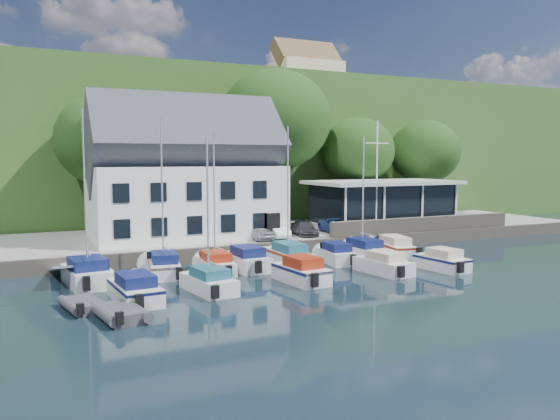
% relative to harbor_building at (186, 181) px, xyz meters
% --- Properties ---
extents(ground, '(180.00, 180.00, 0.00)m').
position_rel_harbor_building_xyz_m(ground, '(7.00, -16.50, -5.35)').
color(ground, black).
rests_on(ground, ground).
extents(quay, '(60.00, 13.00, 1.00)m').
position_rel_harbor_building_xyz_m(quay, '(7.00, 1.00, -4.85)').
color(quay, gray).
rests_on(quay, ground).
extents(quay_face, '(60.00, 0.30, 1.00)m').
position_rel_harbor_building_xyz_m(quay_face, '(7.00, -5.50, -4.85)').
color(quay_face, '#70675A').
rests_on(quay_face, ground).
extents(hillside, '(160.00, 75.00, 16.00)m').
position_rel_harbor_building_xyz_m(hillside, '(7.00, 45.50, 2.65)').
color(hillside, '#33531F').
rests_on(hillside, ground).
extents(field_patch, '(50.00, 30.00, 0.30)m').
position_rel_harbor_building_xyz_m(field_patch, '(15.00, 53.50, 10.80)').
color(field_patch, '#555E2F').
rests_on(field_patch, hillside).
extents(farmhouse, '(10.40, 7.00, 8.20)m').
position_rel_harbor_building_xyz_m(farmhouse, '(29.00, 35.50, 14.75)').
color(farmhouse, beige).
rests_on(farmhouse, hillside).
extents(harbor_building, '(14.40, 8.20, 8.70)m').
position_rel_harbor_building_xyz_m(harbor_building, '(0.00, 0.00, 0.00)').
color(harbor_building, white).
rests_on(harbor_building, quay).
extents(club_pavilion, '(13.20, 7.20, 4.10)m').
position_rel_harbor_building_xyz_m(club_pavilion, '(18.00, -0.50, -2.30)').
color(club_pavilion, black).
rests_on(club_pavilion, quay).
extents(seawall, '(18.00, 0.50, 1.20)m').
position_rel_harbor_building_xyz_m(seawall, '(19.00, -5.10, -3.75)').
color(seawall, '#70675A').
rests_on(seawall, quay).
extents(gangway, '(1.20, 6.00, 1.40)m').
position_rel_harbor_building_xyz_m(gangway, '(-9.50, -7.50, -5.35)').
color(gangway, silver).
rests_on(gangway, ground).
extents(car_silver, '(1.83, 3.90, 1.29)m').
position_rel_harbor_building_xyz_m(car_silver, '(4.48, -3.38, -3.70)').
color(car_silver, '#B4B4B9').
rests_on(car_silver, quay).
extents(car_white, '(1.73, 3.71, 1.18)m').
position_rel_harbor_building_xyz_m(car_white, '(6.24, -3.29, -3.76)').
color(car_white, white).
rests_on(car_white, quay).
extents(car_dgrey, '(2.11, 3.95, 1.09)m').
position_rel_harbor_building_xyz_m(car_dgrey, '(8.74, -2.94, -3.80)').
color(car_dgrey, '#2B2C30').
rests_on(car_dgrey, quay).
extents(car_blue, '(1.84, 3.94, 1.31)m').
position_rel_harbor_building_xyz_m(car_blue, '(11.85, -3.07, -3.70)').
color(car_blue, '#304993').
rests_on(car_blue, quay).
extents(flagpole, '(2.21, 0.20, 9.19)m').
position_rel_harbor_building_xyz_m(flagpole, '(15.26, -3.50, 0.24)').
color(flagpole, white).
rests_on(flagpole, quay).
extents(tree_1, '(8.25, 8.25, 11.28)m').
position_rel_harbor_building_xyz_m(tree_1, '(-5.14, 5.00, 1.29)').
color(tree_1, black).
rests_on(tree_1, quay).
extents(tree_2, '(8.08, 8.08, 11.04)m').
position_rel_harbor_building_xyz_m(tree_2, '(4.65, 5.84, 1.17)').
color(tree_2, black).
rests_on(tree_2, quay).
extents(tree_3, '(10.60, 10.60, 14.49)m').
position_rel_harbor_building_xyz_m(tree_3, '(10.37, 6.17, 2.89)').
color(tree_3, black).
rests_on(tree_3, quay).
extents(tree_4, '(7.46, 7.46, 10.20)m').
position_rel_harbor_building_xyz_m(tree_4, '(19.31, 5.74, 0.75)').
color(tree_4, black).
rests_on(tree_4, quay).
extents(tree_5, '(7.41, 7.41, 10.12)m').
position_rel_harbor_building_xyz_m(tree_5, '(27.04, 4.72, 0.71)').
color(tree_5, black).
rests_on(tree_5, quay).
extents(boat_r1_0, '(3.06, 6.41, 9.61)m').
position_rel_harbor_building_xyz_m(boat_r1_0, '(-8.25, -9.29, -0.55)').
color(boat_r1_0, silver).
rests_on(boat_r1_0, ground).
extents(boat_r1_1, '(2.78, 6.38, 8.77)m').
position_rel_harbor_building_xyz_m(boat_r1_1, '(-3.79, -8.58, -0.96)').
color(boat_r1_1, silver).
rests_on(boat_r1_1, ground).
extents(boat_r1_2, '(2.25, 5.83, 8.26)m').
position_rel_harbor_building_xyz_m(boat_r1_2, '(-0.72, -9.20, -1.22)').
color(boat_r1_2, silver).
rests_on(boat_r1_2, ground).
extents(boat_r1_3, '(2.28, 6.02, 1.54)m').
position_rel_harbor_building_xyz_m(boat_r1_3, '(1.41, -9.09, -4.58)').
color(boat_r1_3, silver).
rests_on(boat_r1_3, ground).
extents(boat_r1_4, '(2.15, 6.90, 9.24)m').
position_rel_harbor_building_xyz_m(boat_r1_4, '(4.53, -8.72, -0.73)').
color(boat_r1_4, silver).
rests_on(boat_r1_4, ground).
extents(boat_r1_5, '(2.26, 5.34, 1.41)m').
position_rel_harbor_building_xyz_m(boat_r1_5, '(7.78, -9.49, -4.65)').
color(boat_r1_5, silver).
rests_on(boat_r1_5, ground).
extents(boat_r1_6, '(2.27, 6.36, 8.97)m').
position_rel_harbor_building_xyz_m(boat_r1_6, '(10.26, -9.04, -0.87)').
color(boat_r1_6, silver).
rests_on(boat_r1_6, ground).
extents(boat_r1_7, '(2.88, 6.79, 1.45)m').
position_rel_harbor_building_xyz_m(boat_r1_7, '(13.11, -8.73, -4.63)').
color(boat_r1_7, silver).
rests_on(boat_r1_7, ground).
extents(boat_r2_0, '(2.53, 6.14, 1.46)m').
position_rel_harbor_building_xyz_m(boat_r2_0, '(-6.48, -14.11, -4.62)').
color(boat_r2_0, silver).
rests_on(boat_r2_0, ground).
extents(boat_r2_1, '(2.73, 5.82, 8.31)m').
position_rel_harbor_building_xyz_m(boat_r2_1, '(-2.56, -13.75, -1.20)').
color(boat_r2_1, silver).
rests_on(boat_r2_1, ground).
extents(boat_r2_2, '(2.53, 5.60, 1.54)m').
position_rel_harbor_building_xyz_m(boat_r2_2, '(2.91, -13.84, -4.58)').
color(boat_r2_2, silver).
rests_on(boat_r2_2, ground).
extents(boat_r2_3, '(2.61, 5.79, 1.40)m').
position_rel_harbor_building_xyz_m(boat_r2_3, '(8.69, -13.73, -4.65)').
color(boat_r2_3, silver).
rests_on(boat_r2_3, ground).
extents(boat_r2_4, '(2.46, 5.20, 1.40)m').
position_rel_harbor_building_xyz_m(boat_r2_4, '(12.71, -14.43, -4.65)').
color(boat_r2_4, silver).
rests_on(boat_r2_4, ground).
extents(dinghy_0, '(2.33, 3.25, 0.69)m').
position_rel_harbor_building_xyz_m(dinghy_0, '(-8.94, -14.73, -5.01)').
color(dinghy_0, '#37373C').
rests_on(dinghy_0, ground).
extents(dinghy_1, '(2.49, 3.55, 0.76)m').
position_rel_harbor_building_xyz_m(dinghy_1, '(-7.62, -16.94, -4.97)').
color(dinghy_1, '#37373C').
rests_on(dinghy_1, ground).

